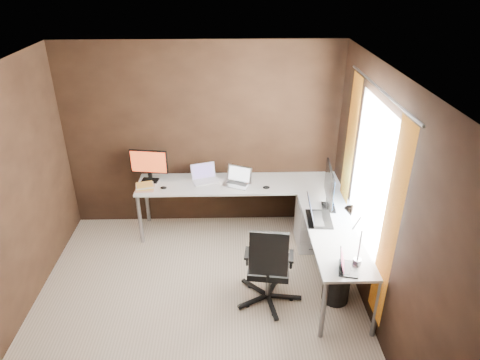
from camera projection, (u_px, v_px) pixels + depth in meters
name	position (u px, v px, depth m)	size (l,w,h in m)	color
room	(229.00, 203.00, 4.08)	(3.60, 3.60, 2.50)	beige
desk	(270.00, 204.00, 5.23)	(2.65, 2.25, 0.73)	silver
drawer_pedestal	(313.00, 224.00, 5.51)	(0.42, 0.50, 0.60)	silver
monitor_left	(149.00, 164.00, 5.55)	(0.49, 0.17, 0.43)	black
monitor_right	(329.00, 186.00, 4.91)	(0.17, 0.62, 0.51)	black
laptop_white	(204.00, 177.00, 5.65)	(0.38, 0.32, 0.22)	silver
laptop_silver	(238.00, 180.00, 5.56)	(0.40, 0.36, 0.22)	silver
laptop_black_big	(316.00, 215.00, 4.79)	(0.31, 0.41, 0.26)	black
laptop_black_small	(346.00, 266.00, 4.03)	(0.23, 0.29, 0.17)	black
book_stack	(145.00, 187.00, 5.43)	(0.25, 0.21, 0.07)	#B0765F
mouse_left	(164.00, 188.00, 5.45)	(0.09, 0.06, 0.03)	black
mouse_corner	(266.00, 187.00, 5.45)	(0.09, 0.06, 0.04)	black
desk_lamp	(353.00, 228.00, 4.00)	(0.19, 0.22, 0.60)	slate
office_chair	(268.00, 280.00, 4.57)	(0.56, 0.56, 1.00)	black
wastebasket	(336.00, 287.00, 4.65)	(0.29, 0.29, 0.33)	black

